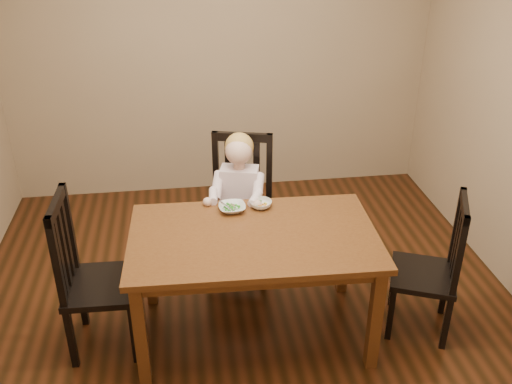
{
  "coord_description": "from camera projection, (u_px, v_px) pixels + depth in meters",
  "views": [
    {
      "loc": [
        -0.38,
        -3.26,
        2.67
      ],
      "look_at": [
        0.11,
        0.25,
        0.82
      ],
      "focal_mm": 40.0,
      "sensor_mm": 36.0,
      "label": 1
    }
  ],
  "objects": [
    {
      "name": "room",
      "position": [
        245.0,
        136.0,
        3.52
      ],
      "size": [
        4.01,
        4.01,
        2.71
      ],
      "color": "#421E0D",
      "rests_on": "ground"
    },
    {
      "name": "dining_table",
      "position": [
        253.0,
        247.0,
        3.62
      ],
      "size": [
        1.59,
        0.99,
        0.78
      ],
      "rotation": [
        0.0,
        0.0,
        -0.03
      ],
      "color": "#4C2811",
      "rests_on": "room"
    },
    {
      "name": "chair_child",
      "position": [
        241.0,
        210.0,
        4.36
      ],
      "size": [
        0.57,
        0.56,
        1.11
      ],
      "rotation": [
        0.0,
        0.0,
        2.9
      ],
      "color": "black",
      "rests_on": "room"
    },
    {
      "name": "chair_left",
      "position": [
        92.0,
        278.0,
        3.6
      ],
      "size": [
        0.46,
        0.49,
        1.09
      ],
      "rotation": [
        0.0,
        0.0,
        -1.6
      ],
      "color": "black",
      "rests_on": "room"
    },
    {
      "name": "chair_right",
      "position": [
        432.0,
        269.0,
        3.76
      ],
      "size": [
        0.55,
        0.56,
        1.0
      ],
      "rotation": [
        0.0,
        0.0,
        1.17
      ],
      "color": "black",
      "rests_on": "room"
    },
    {
      "name": "toddler",
      "position": [
        239.0,
        194.0,
        4.24
      ],
      "size": [
        0.47,
        0.53,
        0.63
      ],
      "primitive_type": null,
      "rotation": [
        0.0,
        0.0,
        2.9
      ],
      "color": "white",
      "rests_on": "chair_child"
    },
    {
      "name": "bowl_peas",
      "position": [
        232.0,
        208.0,
        3.83
      ],
      "size": [
        0.19,
        0.19,
        0.04
      ],
      "primitive_type": "imported",
      "rotation": [
        0.0,
        0.0,
        0.04
      ],
      "color": "silver",
      "rests_on": "dining_table"
    },
    {
      "name": "bowl_veg",
      "position": [
        261.0,
        204.0,
        3.88
      ],
      "size": [
        0.16,
        0.16,
        0.05
      ],
      "primitive_type": "imported",
      "rotation": [
        0.0,
        0.0,
        -0.06
      ],
      "color": "silver",
      "rests_on": "dining_table"
    },
    {
      "name": "fork",
      "position": [
        226.0,
        207.0,
        3.8
      ],
      "size": [
        0.1,
        0.1,
        0.05
      ],
      "rotation": [
        0.0,
        0.0,
        0.79
      ],
      "color": "silver",
      "rests_on": "bowl_peas"
    }
  ]
}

